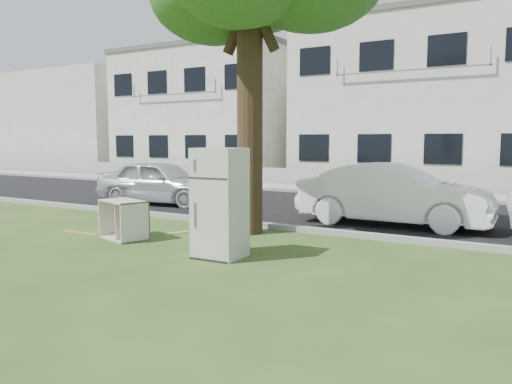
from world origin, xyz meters
The scene contains 16 objects.
ground centered at (0.00, 0.00, 0.00)m, with size 120.00×120.00×0.00m, color #324B1A.
road centered at (0.00, 6.00, 0.01)m, with size 120.00×7.00×0.01m, color black.
kerb_near centered at (0.00, 2.45, 0.00)m, with size 120.00×0.18×0.12m, color gray.
kerb_far centered at (0.00, 9.55, 0.00)m, with size 120.00×0.18×0.12m, color gray.
sidewalk centered at (0.00, 11.00, 0.01)m, with size 120.00×2.80×0.01m, color gray.
low_wall centered at (0.00, 12.60, 0.35)m, with size 120.00×0.15×0.70m, color gray.
townhouse_left centered at (-12.00, 17.50, 3.52)m, with size 10.20×8.16×7.04m.
townhouse_center centered at (0.00, 17.50, 3.72)m, with size 11.22×8.16×7.44m.
filler_left centered at (-26.00, 18.00, 3.20)m, with size 16.00×9.00×6.40m, color silver.
fridge centered at (0.30, -0.32, 0.92)m, with size 0.76×0.70×1.84m, color white.
cabinet centered at (-2.25, 0.00, 0.39)m, with size 0.99×0.62×0.77m, color white.
plank_a centered at (-3.48, -0.06, 0.01)m, with size 1.07×0.09×0.02m, color #9C824B.
plank_b centered at (-2.83, 0.78, 0.01)m, with size 1.01×0.10×0.02m, color tan.
plank_c centered at (-1.60, 1.12, 0.01)m, with size 0.88×0.10×0.02m, color tan.
car_center centered at (1.96, 4.27, 0.71)m, with size 1.50×4.31×1.42m, color white.
car_left centered at (-5.21, 4.47, 0.68)m, with size 1.60×3.98×1.36m, color silver.
Camera 1 is at (5.00, -7.13, 1.98)m, focal length 35.00 mm.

